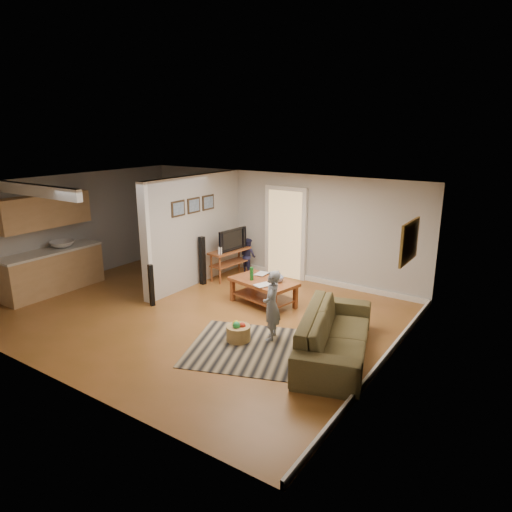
# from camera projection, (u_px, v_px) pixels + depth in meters

# --- Properties ---
(ground) EXTENTS (7.50, 7.50, 0.00)m
(ground) POSITION_uv_depth(u_px,v_px,m) (196.00, 313.00, 8.97)
(ground) COLOR brown
(ground) RESTS_ON ground
(room_shell) EXTENTS (7.54, 6.02, 2.52)m
(room_shell) POSITION_uv_depth(u_px,v_px,m) (168.00, 230.00, 9.48)
(room_shell) COLOR #B0ACA8
(room_shell) RESTS_ON ground
(area_rug) EXTENTS (2.93, 2.53, 0.01)m
(area_rug) POSITION_uv_depth(u_px,v_px,m) (265.00, 349.00, 7.48)
(area_rug) COLOR black
(area_rug) RESTS_ON ground
(sofa) EXTENTS (1.68, 2.69, 0.73)m
(sofa) POSITION_uv_depth(u_px,v_px,m) (334.00, 355.00, 7.32)
(sofa) COLOR #443722
(sofa) RESTS_ON ground
(coffee_table) EXTENTS (1.48, 1.05, 0.80)m
(coffee_table) POSITION_uv_depth(u_px,v_px,m) (264.00, 286.00, 9.28)
(coffee_table) COLOR brown
(coffee_table) RESTS_ON ground
(tv_console) EXTENTS (0.54, 1.16, 0.97)m
(tv_console) POSITION_uv_depth(u_px,v_px,m) (230.00, 252.00, 10.87)
(tv_console) COLOR brown
(tv_console) RESTS_ON ground
(speaker_left) EXTENTS (0.11, 0.11, 0.87)m
(speaker_left) POSITION_uv_depth(u_px,v_px,m) (151.00, 285.00, 9.22)
(speaker_left) COLOR black
(speaker_left) RESTS_ON ground
(speaker_right) EXTENTS (0.13, 0.13, 1.13)m
(speaker_right) POSITION_uv_depth(u_px,v_px,m) (202.00, 261.00, 10.47)
(speaker_right) COLOR black
(speaker_right) RESTS_ON ground
(toy_basket) EXTENTS (0.41, 0.41, 0.37)m
(toy_basket) POSITION_uv_depth(u_px,v_px,m) (238.00, 332.00, 7.76)
(toy_basket) COLOR #A87A49
(toy_basket) RESTS_ON ground
(child) EXTENTS (0.44, 0.53, 1.23)m
(child) POSITION_uv_depth(u_px,v_px,m) (271.00, 338.00, 7.88)
(child) COLOR gray
(child) RESTS_ON ground
(toddler) EXTENTS (0.52, 0.46, 0.90)m
(toddler) POSITION_uv_depth(u_px,v_px,m) (248.00, 273.00, 11.42)
(toddler) COLOR #212246
(toddler) RESTS_ON ground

